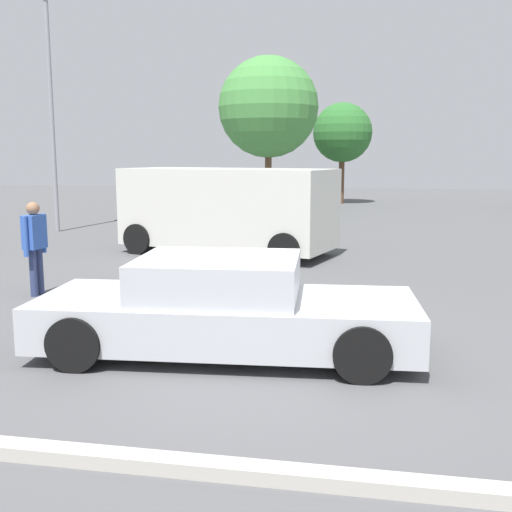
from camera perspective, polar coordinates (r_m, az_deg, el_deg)
name	(u,v)px	position (r m, az deg, el deg)	size (l,w,h in m)	color
ground_plane	(257,357)	(7.58, 0.05, -9.37)	(80.00, 80.00, 0.00)	#515154
sedan_foreground	(225,309)	(7.59, -2.95, -4.94)	(4.74, 2.16, 1.21)	#B7BABF
dog	(126,289)	(10.44, -12.07, -3.02)	(0.32, 0.65, 0.38)	white
van_white	(227,208)	(15.17, -2.68, 4.48)	(5.56, 3.41, 2.12)	silver
pedestrian	(35,240)	(11.30, -19.94, 1.39)	(0.28, 0.57, 1.65)	navy
parking_curb	(190,466)	(5.02, -6.15, -18.90)	(8.50, 0.20, 0.12)	#B7B2A8
light_post_far	(49,70)	(20.90, -18.72, 16.08)	(0.44, 0.44, 7.64)	gray
tree_back_center	(342,133)	(31.82, 8.06, 11.30)	(2.99, 2.99, 5.08)	brown
tree_back_right	(268,107)	(27.25, 1.17, 13.68)	(4.34, 4.34, 6.68)	brown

